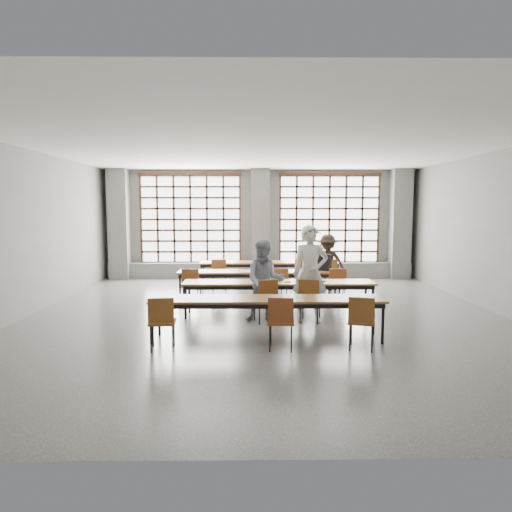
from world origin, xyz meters
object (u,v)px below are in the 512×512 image
Objects in this scene: desk_row_a at (269,264)px; chair_mid_left at (191,283)px; desk_row_c at (279,285)px; chair_mid_centre at (278,283)px; chair_back_mid at (300,271)px; chair_near_mid at (281,318)px; desk_row_b at (260,273)px; chair_back_left at (219,271)px; phone at (287,282)px; student_female at (265,281)px; red_pouch at (162,319)px; mouse at (324,281)px; chair_front_right at (310,296)px; chair_near_left at (162,318)px; backpack at (324,262)px; student_male at (310,274)px; chair_back_right at (329,271)px; chair_mid_right at (337,283)px; student_back at (328,262)px; plastic_bag at (300,257)px; green_box at (276,279)px; desk_row_d at (267,302)px; chair_near_right at (361,317)px; chair_front_left at (266,296)px; laptop_front at (305,278)px.

chair_mid_left reaches higher than desk_row_a.
desk_row_c is 1.02m from chair_mid_centre.
chair_back_mid and chair_near_mid have the same top height.
chair_near_mid is at bearing -92.56° from desk_row_c.
desk_row_b is (-0.31, -1.91, 0.00)m from desk_row_a.
chair_back_mid is (2.22, 0.00, 0.00)m from chair_back_left.
chair_back_left is 6.77× the size of phone.
student_female is at bearing -71.36° from chair_back_left.
student_female is (1.67, -1.51, 0.28)m from chair_mid_left.
phone reaches higher than red_pouch.
chair_front_right is at bearing -121.50° from mouse.
chair_mid_left is 3.40m from chair_near_left.
chair_back_mid is at bearing 78.97° from phone.
backpack is 5.16m from red_pouch.
student_male is (0.54, -1.51, 0.43)m from chair_mid_centre.
student_female is at bearing 48.16° from chair_near_left.
chair_near_mid is (-0.05, -5.94, -0.13)m from desk_row_a.
chair_back_right is at bearing 74.52° from chair_front_right.
chair_mid_right is at bearing 40.37° from student_female.
student_back reaches higher than phone.
chair_mid_right is at bearing -33.55° from chair_back_left.
mouse is 1.74m from backpack.
plastic_bag reaches higher than chair_near_mid.
chair_mid_right is 3.52× the size of green_box.
red_pouch is at bearing -121.78° from chair_mid_centre.
desk_row_d is at bearing -76.16° from chair_back_left.
chair_mid_left is 3.84m from plastic_bag.
chair_mid_right reaches higher than desk_row_c.
chair_mid_left is (-0.52, -1.91, 0.00)m from chair_back_left.
student_female reaches higher than plastic_bag.
chair_back_left is at bearing -179.96° from backpack.
desk_row_b is 4.55× the size of chair_near_right.
desk_row_b is 20.00× the size of red_pouch.
chair_back_mid is 3.55m from chair_front_right.
chair_front_left is 2.41m from red_pouch.
mouse is 0.75× the size of phone.
student_back is at bearing 56.95° from chair_near_left.
desk_row_a is 4.55× the size of chair_near_right.
chair_mid_left is at bearing 137.18° from student_female.
desk_row_b is at bearing 160.67° from chair_mid_right.
laptop_front reaches higher than chair_back_right.
backpack reaches higher than chair_front_left.
green_box is at bearing 131.66° from chair_front_right.
desk_row_d is 5.15m from student_back.
chair_front_right is 0.57× the size of student_back.
desk_row_d is 1.14m from chair_front_left.
red_pouch is at bearing -135.94° from chair_mid_right.
student_female is at bearing -103.33° from chair_mid_centre.
student_male reaches higher than chair_mid_left.
chair_back_right is (1.56, 2.92, -0.13)m from desk_row_c.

